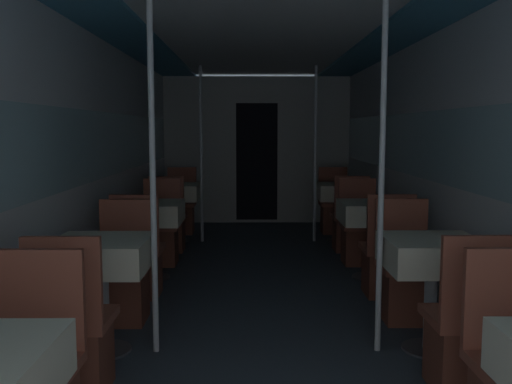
{
  "coord_description": "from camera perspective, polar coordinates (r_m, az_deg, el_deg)",
  "views": [
    {
      "loc": [
        -0.12,
        -1.07,
        1.46
      ],
      "look_at": [
        -0.08,
        2.38,
        1.08
      ],
      "focal_mm": 40.0,
      "sensor_mm": 36.0,
      "label": 1
    }
  ],
  "objects": [
    {
      "name": "wall_right",
      "position": [
        5.06,
        17.52,
        2.56
      ],
      "size": [
        0.05,
        10.25,
        2.26
      ],
      "color": "silver",
      "rests_on": "ground_plane"
    },
    {
      "name": "chair_right_near_1",
      "position": [
        3.46,
        20.19,
        -13.96
      ],
      "size": [
        0.41,
        0.41,
        0.92
      ],
      "color": "brown",
      "rests_on": "ground_plane"
    },
    {
      "name": "dining_table_right_2",
      "position": [
        5.67,
        11.5,
        -2.26
      ],
      "size": [
        0.61,
        0.61,
        0.75
      ],
      "color": "#4C4C51",
      "rests_on": "ground_plane"
    },
    {
      "name": "ceiling_panel",
      "position": [
        4.87,
        0.73,
        16.28
      ],
      "size": [
        2.93,
        10.25,
        0.07
      ],
      "color": "silver",
      "rests_on": "wall_left"
    },
    {
      "name": "dining_table_right_3",
      "position": [
        7.47,
        8.53,
        -0.15
      ],
      "size": [
        0.61,
        0.61,
        0.75
      ],
      "color": "#4C4C51",
      "rests_on": "ground_plane"
    },
    {
      "name": "chair_left_near_1",
      "position": [
        3.38,
        -17.71,
        -14.32
      ],
      "size": [
        0.41,
        0.41,
        0.92
      ],
      "color": "brown",
      "rests_on": "ground_plane"
    },
    {
      "name": "chair_right_near_2",
      "position": [
        5.15,
        12.84,
        -7.02
      ],
      "size": [
        0.41,
        0.41,
        0.92
      ],
      "color": "brown",
      "rests_on": "ground_plane"
    },
    {
      "name": "dining_table_right_1",
      "position": [
        3.91,
        17.21,
        -6.28
      ],
      "size": [
        0.61,
        0.61,
        0.75
      ],
      "color": "#4C4C51",
      "rests_on": "ground_plane"
    },
    {
      "name": "chair_left_far_2",
      "position": [
        6.28,
        -9.51,
        -4.55
      ],
      "size": [
        0.41,
        0.41,
        0.92
      ],
      "rotation": [
        0.0,
        0.0,
        3.14
      ],
      "color": "brown",
      "rests_on": "ground_plane"
    },
    {
      "name": "chair_right_far_3",
      "position": [
        8.11,
        7.8,
        -2.06
      ],
      "size": [
        0.41,
        0.41,
        0.92
      ],
      "rotation": [
        0.0,
        0.0,
        3.14
      ],
      "color": "brown",
      "rests_on": "ground_plane"
    },
    {
      "name": "dining_table_left_1",
      "position": [
        3.85,
        -15.23,
        -6.43
      ],
      "size": [
        0.61,
        0.61,
        0.75
      ],
      "color": "#4C4C51",
      "rests_on": "ground_plane"
    },
    {
      "name": "dining_table_left_3",
      "position": [
        7.44,
        -8.1,
        -0.17
      ],
      "size": [
        0.61,
        0.61,
        0.75
      ],
      "color": "#4C4C51",
      "rests_on": "ground_plane"
    },
    {
      "name": "chair_left_near_3",
      "position": [
        6.89,
        -8.71,
        -3.57
      ],
      "size": [
        0.41,
        0.41,
        0.92
      ],
      "color": "brown",
      "rests_on": "ground_plane"
    },
    {
      "name": "dining_table_left_2",
      "position": [
        5.63,
        -10.52,
        -2.31
      ],
      "size": [
        0.61,
        0.61,
        0.75
      ],
      "color": "#4C4C51",
      "rests_on": "ground_plane"
    },
    {
      "name": "chair_left_far_1",
      "position": [
        4.5,
        -13.14,
        -8.97
      ],
      "size": [
        0.41,
        0.41,
        0.92
      ],
      "rotation": [
        0.0,
        0.0,
        3.14
      ],
      "color": "brown",
      "rests_on": "ground_plane"
    },
    {
      "name": "support_pole_left_1",
      "position": [
        3.7,
        -10.28,
        1.1
      ],
      "size": [
        0.04,
        0.04,
        2.26
      ],
      "color": "silver",
      "rests_on": "ground_plane"
    },
    {
      "name": "chair_right_far_1",
      "position": [
        4.56,
        14.7,
        -8.83
      ],
      "size": [
        0.41,
        0.41,
        0.92
      ],
      "rotation": [
        0.0,
        0.0,
        3.14
      ],
      "color": "brown",
      "rests_on": "ground_plane"
    },
    {
      "name": "chair_left_near_2",
      "position": [
        5.1,
        -11.61,
        -7.12
      ],
      "size": [
        0.41,
        0.41,
        0.92
      ],
      "color": "brown",
      "rests_on": "ground_plane"
    },
    {
      "name": "wall_left",
      "position": [
        4.99,
        -16.34,
        2.55
      ],
      "size": [
        0.05,
        10.25,
        2.26
      ],
      "color": "silver",
      "rests_on": "ground_plane"
    },
    {
      "name": "support_pole_right_1",
      "position": [
        3.74,
        12.43,
        1.11
      ],
      "size": [
        0.04,
        0.04,
        2.26
      ],
      "color": "silver",
      "rests_on": "ground_plane"
    },
    {
      "name": "chair_right_far_2",
      "position": [
        6.31,
        10.27,
        -4.5
      ],
      "size": [
        0.41,
        0.41,
        0.92
      ],
      "rotation": [
        0.0,
        0.0,
        3.14
      ],
      "color": "brown",
      "rests_on": "ground_plane"
    },
    {
      "name": "bulkhead_far",
      "position": [
        8.88,
        0.08,
        4.17
      ],
      "size": [
        2.87,
        0.09,
        2.26
      ],
      "color": "#A8A8A3",
      "rests_on": "ground_plane"
    },
    {
      "name": "support_pole_right_3",
      "position": [
        7.38,
        5.94,
        3.73
      ],
      "size": [
        0.04,
        0.04,
        2.26
      ],
      "color": "silver",
      "rests_on": "ground_plane"
    },
    {
      "name": "chair_right_near_3",
      "position": [
        6.92,
        9.28,
        -3.53
      ],
      "size": [
        0.41,
        0.41,
        0.92
      ],
      "color": "brown",
      "rests_on": "ground_plane"
    },
    {
      "name": "chair_left_far_3",
      "position": [
        8.08,
        -7.51,
        -2.09
      ],
      "size": [
        0.41,
        0.41,
        0.92
      ],
      "rotation": [
        0.0,
        0.0,
        3.14
      ],
      "color": "brown",
      "rests_on": "ground_plane"
    },
    {
      "name": "support_pole_left_3",
      "position": [
        7.36,
        -5.49,
        3.73
      ],
      "size": [
        0.04,
        0.04,
        2.26
      ],
      "color": "silver",
      "rests_on": "ground_plane"
    }
  ]
}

